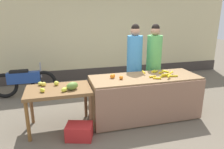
% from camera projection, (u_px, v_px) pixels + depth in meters
% --- Properties ---
extents(ground_plane, '(24.00, 24.00, 0.00)m').
position_uv_depth(ground_plane, '(129.00, 118.00, 4.30)').
color(ground_plane, '#665B4C').
extents(market_wall_back, '(8.98, 0.23, 2.81)m').
position_uv_depth(market_wall_back, '(99.00, 36.00, 6.67)').
color(market_wall_back, beige).
rests_on(market_wall_back, ground).
extents(fruit_stall_counter, '(2.18, 0.82, 0.87)m').
position_uv_depth(fruit_stall_counter, '(144.00, 97.00, 4.25)').
color(fruit_stall_counter, olive).
rests_on(fruit_stall_counter, ground).
extents(side_table_wooden, '(1.15, 0.73, 0.78)m').
position_uv_depth(side_table_wooden, '(59.00, 94.00, 3.77)').
color(side_table_wooden, brown).
rests_on(side_table_wooden, ground).
extents(banana_bunch_pile, '(0.62, 0.61, 0.07)m').
position_uv_depth(banana_bunch_pile, '(161.00, 74.00, 4.20)').
color(banana_bunch_pile, gold).
rests_on(banana_bunch_pile, fruit_stall_counter).
extents(orange_pile, '(0.23, 0.22, 0.08)m').
position_uv_depth(orange_pile, '(115.00, 76.00, 4.01)').
color(orange_pile, orange).
rests_on(orange_pile, fruit_stall_counter).
extents(mango_papaya_pile, '(0.75, 0.57, 0.14)m').
position_uv_depth(mango_papaya_pile, '(63.00, 86.00, 3.71)').
color(mango_papaya_pile, '#DAD341').
rests_on(mango_papaya_pile, side_table_wooden).
extents(vendor_woman_blue_shirt, '(0.34, 0.34, 1.86)m').
position_uv_depth(vendor_woman_blue_shirt, '(134.00, 66.00, 4.72)').
color(vendor_woman_blue_shirt, '#33333D').
rests_on(vendor_woman_blue_shirt, ground).
extents(vendor_woman_green_shirt, '(0.34, 0.34, 1.86)m').
position_uv_depth(vendor_woman_green_shirt, '(154.00, 64.00, 4.85)').
color(vendor_woman_green_shirt, '#33333D').
rests_on(vendor_woman_green_shirt, ground).
extents(parked_motorcycle, '(1.60, 0.18, 0.88)m').
position_uv_depth(parked_motorcycle, '(24.00, 81.00, 5.35)').
color(parked_motorcycle, black).
rests_on(parked_motorcycle, ground).
extents(produce_crate, '(0.51, 0.44, 0.26)m').
position_uv_depth(produce_crate, '(79.00, 131.00, 3.57)').
color(produce_crate, red).
rests_on(produce_crate, ground).
extents(produce_sack, '(0.46, 0.47, 0.47)m').
position_uv_depth(produce_sack, '(95.00, 94.00, 4.93)').
color(produce_sack, tan).
rests_on(produce_sack, ground).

